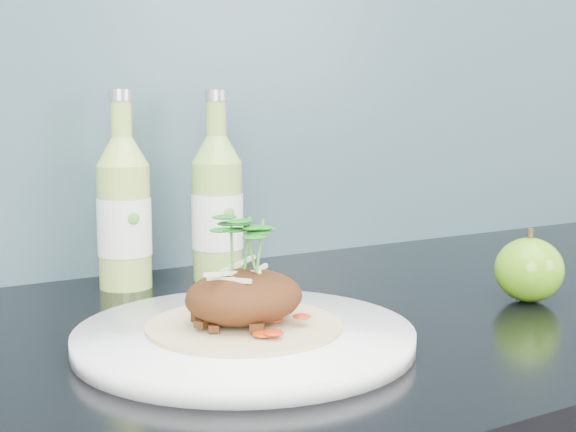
# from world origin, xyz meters

# --- Properties ---
(dinner_plate) EXTENTS (0.29, 0.29, 0.02)m
(dinner_plate) POSITION_xyz_m (-0.10, 1.64, 0.91)
(dinner_plate) COLOR white
(dinner_plate) RESTS_ON kitchen_counter
(pork_taco) EXTENTS (0.17, 0.17, 0.10)m
(pork_taco) POSITION_xyz_m (-0.10, 1.64, 0.95)
(pork_taco) COLOR tan
(pork_taco) RESTS_ON dinner_plate
(green_apple) EXTENTS (0.09, 0.09, 0.08)m
(green_apple) POSITION_xyz_m (0.23, 1.62, 0.93)
(green_apple) COLOR #4F810E
(green_apple) RESTS_ON kitchen_counter
(cider_bottle_left) EXTENTS (0.07, 0.07, 0.22)m
(cider_bottle_left) POSITION_xyz_m (-0.11, 1.91, 0.98)
(cider_bottle_left) COLOR #9DC552
(cider_bottle_left) RESTS_ON kitchen_counter
(cider_bottle_right) EXTENTS (0.07, 0.07, 0.22)m
(cider_bottle_right) POSITION_xyz_m (-0.00, 1.89, 0.98)
(cider_bottle_right) COLOR #8EBB4E
(cider_bottle_right) RESTS_ON kitchen_counter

